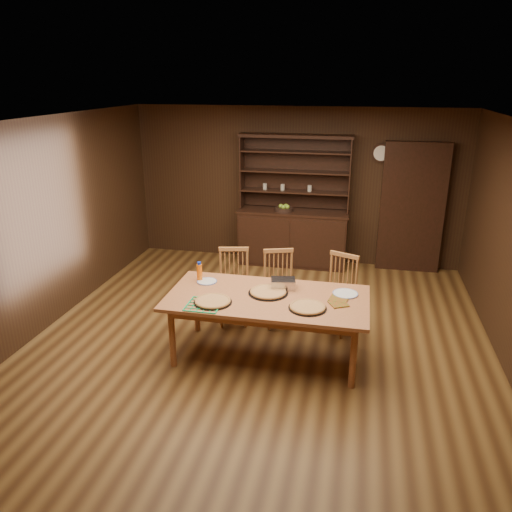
% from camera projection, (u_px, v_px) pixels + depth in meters
% --- Properties ---
extents(floor, '(6.00, 6.00, 0.00)m').
position_uv_depth(floor, '(260.00, 341.00, 6.09)').
color(floor, brown).
rests_on(floor, ground).
extents(room_shell, '(6.00, 6.00, 6.00)m').
position_uv_depth(room_shell, '(260.00, 216.00, 5.55)').
color(room_shell, silver).
rests_on(room_shell, floor).
extents(china_hutch, '(1.84, 0.52, 2.17)m').
position_uv_depth(china_hutch, '(293.00, 230.00, 8.42)').
color(china_hutch, black).
rests_on(china_hutch, floor).
extents(doorway, '(1.00, 0.18, 2.10)m').
position_uv_depth(doorway, '(412.00, 208.00, 8.02)').
color(doorway, black).
rests_on(doorway, floor).
extents(wall_clock, '(0.30, 0.05, 0.30)m').
position_uv_depth(wall_clock, '(381.00, 153.00, 7.90)').
color(wall_clock, black).
rests_on(wall_clock, room_shell).
extents(dining_table, '(2.22, 1.11, 0.75)m').
position_uv_depth(dining_table, '(267.00, 302.00, 5.54)').
color(dining_table, '#B56C3E').
rests_on(dining_table, floor).
extents(chair_left, '(0.48, 0.46, 0.99)m').
position_uv_depth(chair_left, '(234.00, 283.00, 6.45)').
color(chair_left, '#BF7441').
rests_on(chair_left, floor).
extents(chair_center, '(0.50, 0.49, 0.98)m').
position_uv_depth(chair_center, '(279.00, 285.00, 6.40)').
color(chair_center, '#BF7441').
rests_on(chair_center, floor).
extents(chair_right, '(0.53, 0.52, 0.99)m').
position_uv_depth(chair_right, '(339.00, 291.00, 6.22)').
color(chair_right, '#BF7441').
rests_on(chair_right, floor).
extents(pizza_left, '(0.41, 0.41, 0.04)m').
position_uv_depth(pizza_left, '(213.00, 301.00, 5.36)').
color(pizza_left, black).
rests_on(pizza_left, dining_table).
extents(pizza_right, '(0.40, 0.40, 0.04)m').
position_uv_depth(pizza_right, '(308.00, 307.00, 5.22)').
color(pizza_right, black).
rests_on(pizza_right, dining_table).
extents(pizza_center, '(0.45, 0.45, 0.04)m').
position_uv_depth(pizza_center, '(268.00, 292.00, 5.59)').
color(pizza_center, black).
rests_on(pizza_center, dining_table).
extents(cooling_rack, '(0.43, 0.43, 0.02)m').
position_uv_depth(cooling_rack, '(204.00, 305.00, 5.30)').
color(cooling_rack, '#0DAA5D').
rests_on(cooling_rack, dining_table).
extents(plate_left, '(0.24, 0.24, 0.02)m').
position_uv_depth(plate_left, '(207.00, 281.00, 5.90)').
color(plate_left, silver).
rests_on(plate_left, dining_table).
extents(plate_right, '(0.29, 0.29, 0.02)m').
position_uv_depth(plate_right, '(345.00, 294.00, 5.57)').
color(plate_right, silver).
rests_on(plate_right, dining_table).
extents(foil_dish, '(0.31, 0.25, 0.11)m').
position_uv_depth(foil_dish, '(283.00, 284.00, 5.72)').
color(foil_dish, silver).
rests_on(foil_dish, dining_table).
extents(juice_bottle, '(0.06, 0.06, 0.24)m').
position_uv_depth(juice_bottle, '(200.00, 272.00, 5.91)').
color(juice_bottle, orange).
rests_on(juice_bottle, dining_table).
extents(pot_holder_a, '(0.24, 0.24, 0.01)m').
position_uv_depth(pot_holder_a, '(338.00, 304.00, 5.32)').
color(pot_holder_a, red).
rests_on(pot_holder_a, dining_table).
extents(pot_holder_b, '(0.23, 0.23, 0.01)m').
position_uv_depth(pot_holder_b, '(339.00, 299.00, 5.44)').
color(pot_holder_b, red).
rests_on(pot_holder_b, dining_table).
extents(fruit_bowl, '(0.31, 0.31, 0.12)m').
position_uv_depth(fruit_bowl, '(284.00, 209.00, 8.26)').
color(fruit_bowl, black).
rests_on(fruit_bowl, china_hutch).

